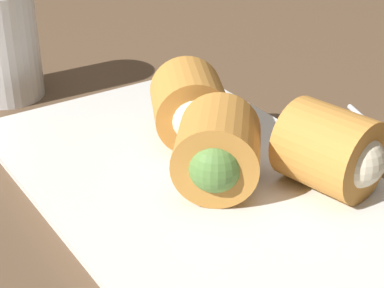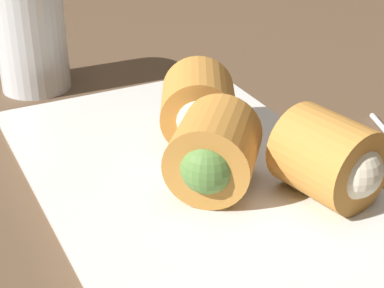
# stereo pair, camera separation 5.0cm
# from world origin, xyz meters

# --- Properties ---
(table_surface) EXTENTS (1.80, 1.40, 0.02)m
(table_surface) POSITION_xyz_m (0.00, 0.00, 0.01)
(table_surface) COLOR brown
(table_surface) RESTS_ON ground
(serving_plate) EXTENTS (0.34, 0.22, 0.01)m
(serving_plate) POSITION_xyz_m (0.00, -0.02, 0.03)
(serving_plate) COLOR silver
(serving_plate) RESTS_ON table_surface
(roll_front_left) EXTENTS (0.08, 0.08, 0.06)m
(roll_front_left) POSITION_xyz_m (0.04, -0.05, 0.06)
(roll_front_left) COLOR #C68438
(roll_front_left) RESTS_ON serving_plate
(roll_front_right) EXTENTS (0.08, 0.07, 0.06)m
(roll_front_right) POSITION_xyz_m (-0.07, -0.09, 0.06)
(roll_front_right) COLOR #C68438
(roll_front_right) RESTS_ON serving_plate
(roll_back_left) EXTENTS (0.08, 0.08, 0.06)m
(roll_back_left) POSITION_xyz_m (-0.03, -0.02, 0.06)
(roll_back_left) COLOR #C68438
(roll_back_left) RESTS_ON serving_plate
(drinking_glass) EXTENTS (0.07, 0.07, 0.10)m
(drinking_glass) POSITION_xyz_m (0.25, 0.03, 0.07)
(drinking_glass) COLOR silver
(drinking_glass) RESTS_ON table_surface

